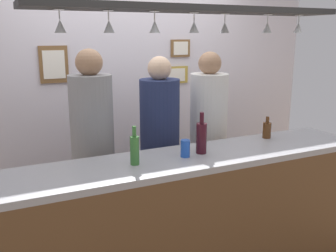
# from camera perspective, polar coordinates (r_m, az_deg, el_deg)

# --- Properties ---
(back_wall) EXTENTS (4.40, 0.06, 2.60)m
(back_wall) POSITION_cam_1_polar(r_m,az_deg,el_deg) (3.96, -6.23, 5.08)
(back_wall) COLOR silver
(back_wall) RESTS_ON ground_plane
(bar_counter) EXTENTS (2.70, 0.55, 1.05)m
(bar_counter) POSITION_cam_1_polar(r_m,az_deg,el_deg) (2.72, 5.60, -12.17)
(bar_counter) COLOR #99999E
(bar_counter) RESTS_ON ground_plane
(overhead_glass_rack) EXTENTS (2.20, 0.36, 0.04)m
(overhead_glass_rack) POSITION_cam_1_polar(r_m,az_deg,el_deg) (2.63, 3.90, 17.07)
(overhead_glass_rack) COLOR black
(hanging_wineglass_far_left) EXTENTS (0.07, 0.07, 0.13)m
(hanging_wineglass_far_left) POSITION_cam_1_polar(r_m,az_deg,el_deg) (2.35, -15.85, 14.28)
(hanging_wineglass_far_left) COLOR silver
(hanging_wineglass_far_left) RESTS_ON overhead_glass_rack
(hanging_wineglass_left) EXTENTS (0.07, 0.07, 0.13)m
(hanging_wineglass_left) POSITION_cam_1_polar(r_m,az_deg,el_deg) (2.39, -8.84, 14.61)
(hanging_wineglass_left) COLOR silver
(hanging_wineglass_left) RESTS_ON overhead_glass_rack
(hanging_wineglass_center_left) EXTENTS (0.07, 0.07, 0.13)m
(hanging_wineglass_center_left) POSITION_cam_1_polar(r_m,az_deg,el_deg) (2.45, -2.02, 14.73)
(hanging_wineglass_center_left) COLOR silver
(hanging_wineglass_center_left) RESTS_ON overhead_glass_rack
(hanging_wineglass_center) EXTENTS (0.07, 0.07, 0.13)m
(hanging_wineglass_center) POSITION_cam_1_polar(r_m,az_deg,el_deg) (2.61, 3.90, 14.64)
(hanging_wineglass_center) COLOR silver
(hanging_wineglass_center) RESTS_ON overhead_glass_rack
(hanging_wineglass_center_right) EXTENTS (0.07, 0.07, 0.13)m
(hanging_wineglass_center_right) POSITION_cam_1_polar(r_m,az_deg,el_deg) (2.81, 8.48, 14.46)
(hanging_wineglass_center_right) COLOR silver
(hanging_wineglass_center_right) RESTS_ON overhead_glass_rack
(hanging_wineglass_right) EXTENTS (0.07, 0.07, 0.13)m
(hanging_wineglass_right) POSITION_cam_1_polar(r_m,az_deg,el_deg) (2.96, 14.63, 14.13)
(hanging_wineglass_right) COLOR silver
(hanging_wineglass_right) RESTS_ON overhead_glass_rack
(hanging_wineglass_far_right) EXTENTS (0.07, 0.07, 0.13)m
(hanging_wineglass_far_right) POSITION_cam_1_polar(r_m,az_deg,el_deg) (3.10, 18.91, 13.81)
(hanging_wineglass_far_right) COLOR silver
(hanging_wineglass_far_right) RESTS_ON overhead_glass_rack
(person_left_grey_shirt) EXTENTS (0.34, 0.34, 1.78)m
(person_left_grey_shirt) POSITION_cam_1_polar(r_m,az_deg,el_deg) (3.09, -11.21, -1.76)
(person_left_grey_shirt) COLOR #2D334C
(person_left_grey_shirt) RESTS_ON ground_plane
(person_middle_navy_shirt) EXTENTS (0.34, 0.34, 1.71)m
(person_middle_navy_shirt) POSITION_cam_1_polar(r_m,az_deg,el_deg) (3.29, -1.24, -1.42)
(person_middle_navy_shirt) COLOR #2D334C
(person_middle_navy_shirt) RESTS_ON ground_plane
(person_right_white_patterned_shirt) EXTENTS (0.34, 0.34, 1.73)m
(person_right_white_patterned_shirt) POSITION_cam_1_polar(r_m,az_deg,el_deg) (3.50, 6.03, -0.24)
(person_right_white_patterned_shirt) COLOR #2D334C
(person_right_white_patterned_shirt) RESTS_ON ground_plane
(bottle_beer_brown_stubby) EXTENTS (0.07, 0.07, 0.18)m
(bottle_beer_brown_stubby) POSITION_cam_1_polar(r_m,az_deg,el_deg) (3.24, 14.58, -0.53)
(bottle_beer_brown_stubby) COLOR #512D14
(bottle_beer_brown_stubby) RESTS_ON bar_counter
(bottle_wine_dark_red) EXTENTS (0.08, 0.08, 0.30)m
(bottle_wine_dark_red) POSITION_cam_1_polar(r_m,az_deg,el_deg) (2.74, 5.02, -1.69)
(bottle_wine_dark_red) COLOR #380F19
(bottle_wine_dark_red) RESTS_ON bar_counter
(bottle_beer_green_import) EXTENTS (0.06, 0.06, 0.26)m
(bottle_beer_green_import) POSITION_cam_1_polar(r_m,az_deg,el_deg) (2.50, -5.02, -3.51)
(bottle_beer_green_import) COLOR #336B2D
(bottle_beer_green_import) RESTS_ON bar_counter
(drink_can) EXTENTS (0.07, 0.07, 0.12)m
(drink_can) POSITION_cam_1_polar(r_m,az_deg,el_deg) (2.66, 2.60, -3.37)
(drink_can) COLOR #1E4CB2
(drink_can) RESTS_ON bar_counter
(picture_frame_lower_pair) EXTENTS (0.30, 0.02, 0.18)m
(picture_frame_lower_pair) POSITION_cam_1_polar(r_m,az_deg,el_deg) (4.10, 1.05, 7.66)
(picture_frame_lower_pair) COLOR #B29338
(picture_frame_lower_pair) RESTS_ON back_wall
(picture_frame_caricature) EXTENTS (0.26, 0.02, 0.34)m
(picture_frame_caricature) POSITION_cam_1_polar(r_m,az_deg,el_deg) (3.71, -16.72, 8.81)
(picture_frame_caricature) COLOR brown
(picture_frame_caricature) RESTS_ON back_wall
(picture_frame_upper_small) EXTENTS (0.22, 0.02, 0.18)m
(picture_frame_upper_small) POSITION_cam_1_polar(r_m,az_deg,el_deg) (4.11, 1.87, 11.56)
(picture_frame_upper_small) COLOR brown
(picture_frame_upper_small) RESTS_ON back_wall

